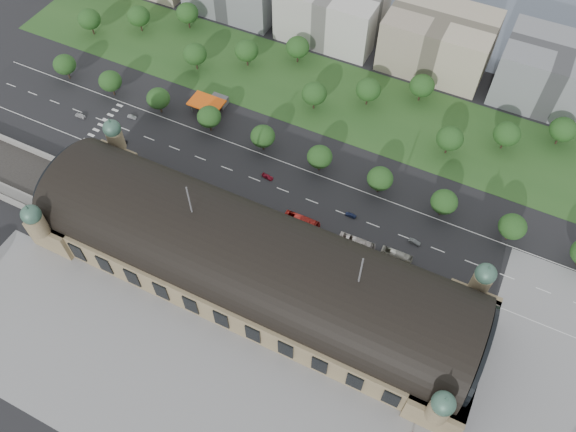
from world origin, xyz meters
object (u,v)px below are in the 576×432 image
at_px(parked_car_5, 232,202).
at_px(parked_car_6, 179,179).
at_px(bus_mid, 356,243).
at_px(parked_car_2, 137,162).
at_px(bus_west, 302,221).
at_px(parked_car_1, 142,167).
at_px(traffic_car_4, 351,215).
at_px(bus_east, 396,255).
at_px(petrol_station, 213,102).
at_px(traffic_car_3, 268,177).
at_px(traffic_car_1, 132,117).
at_px(traffic_car_0, 80,115).
at_px(traffic_car_5, 414,242).
at_px(parked_car_3, 194,195).
at_px(parked_car_4, 199,197).
at_px(parked_car_0, 146,174).

height_order(parked_car_5, parked_car_6, parked_car_6).
bearing_deg(parked_car_5, bus_mid, 71.17).
distance_m(parked_car_2, bus_west, 69.50).
distance_m(parked_car_1, parked_car_5, 39.61).
relative_size(traffic_car_4, bus_mid, 0.31).
bearing_deg(bus_mid, bus_east, -84.22).
xyz_separation_m(petrol_station, traffic_car_3, (38.12, -24.52, -2.29)).
bearing_deg(traffic_car_1, bus_mid, -105.61).
height_order(traffic_car_4, parked_car_5, traffic_car_4).
height_order(parked_car_1, parked_car_5, parked_car_5).
xyz_separation_m(traffic_car_0, parked_car_2, (35.92, -10.74, -0.16)).
relative_size(parked_car_6, bus_west, 0.37).
relative_size(traffic_car_5, parked_car_3, 0.93).
distance_m(traffic_car_3, parked_car_6, 33.47).
xyz_separation_m(traffic_car_5, parked_car_1, (-105.22, -13.33, -0.05)).
xyz_separation_m(traffic_car_0, traffic_car_5, (144.13, 1.35, -0.10)).
xyz_separation_m(traffic_car_1, parked_car_4, (46.99, -23.63, 0.15)).
bearing_deg(bus_east, bus_mid, 95.84).
xyz_separation_m(traffic_car_4, bus_mid, (6.56, -11.06, 1.12)).
bearing_deg(parked_car_3, parked_car_5, 81.54).
relative_size(parked_car_0, parked_car_2, 1.06).
relative_size(traffic_car_1, bus_west, 0.29).
distance_m(traffic_car_3, bus_mid, 43.92).
bearing_deg(bus_east, parked_car_5, 93.38).
height_order(traffic_car_1, parked_car_0, parked_car_0).
bearing_deg(traffic_car_1, parked_car_4, -122.93).
bearing_deg(traffic_car_3, traffic_car_5, -87.13).
bearing_deg(parked_car_6, parked_car_4, 47.02).
height_order(parked_car_2, parked_car_5, parked_car_5).
relative_size(petrol_station, bus_mid, 1.07).
distance_m(parked_car_6, bus_west, 50.31).
bearing_deg(parked_car_3, parked_car_6, -134.88).
bearing_deg(traffic_car_0, bus_west, 86.85).
height_order(traffic_car_5, parked_car_2, traffic_car_5).
xyz_separation_m(traffic_car_3, parked_car_4, (-18.12, -19.77, 0.12)).
relative_size(parked_car_2, bus_mid, 0.34).
distance_m(traffic_car_0, parked_car_4, 68.14).
distance_m(parked_car_2, bus_east, 104.59).
distance_m(parked_car_3, bus_mid, 62.38).
xyz_separation_m(traffic_car_0, traffic_car_3, (84.65, 5.03, -0.15)).
bearing_deg(parked_car_0, petrol_station, 141.76).
relative_size(parked_car_3, parked_car_6, 0.92).
relative_size(bus_west, bus_east, 1.21).
relative_size(traffic_car_5, parked_car_0, 0.91).
xyz_separation_m(traffic_car_5, parked_car_4, (-77.60, -16.08, 0.08)).
bearing_deg(parked_car_5, petrol_station, -164.23).
bearing_deg(petrol_station, traffic_car_0, -147.58).
distance_m(traffic_car_3, parked_car_4, 26.82).
bearing_deg(parked_car_2, traffic_car_3, 71.87).
bearing_deg(parked_car_2, traffic_car_4, 62.79).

